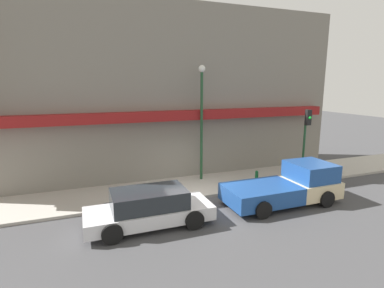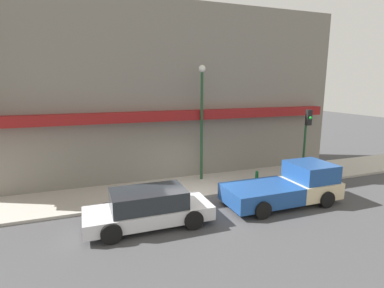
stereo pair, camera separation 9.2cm
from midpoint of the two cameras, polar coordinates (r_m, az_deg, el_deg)
name	(u,v)px [view 1 (the left image)]	position (r m, az deg, el deg)	size (l,w,h in m)	color
ground_plane	(197,199)	(13.85, 0.75, -10.52)	(80.00, 80.00, 0.00)	#424244
sidewalk	(185,187)	(15.20, -1.42, -8.24)	(36.00, 3.13, 0.13)	#ADA89E
building	(167,93)	(17.23, -4.94, 9.62)	(19.80, 3.80, 9.41)	gray
pickup_truck	(288,186)	(13.94, 17.68, -7.64)	(5.12, 2.25, 1.70)	beige
parked_car	(149,208)	(11.39, -8.38, -11.95)	(4.65, 2.00, 1.37)	silver
fire_hydrant	(257,177)	(15.87, 12.04, -6.14)	(0.17, 0.17, 0.67)	#196633
street_lamp	(202,110)	(15.56, 1.67, 6.43)	(0.36, 0.36, 5.98)	#1E4728
traffic_light	(306,132)	(16.82, 20.75, 2.17)	(0.28, 0.42, 3.73)	#1E4728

